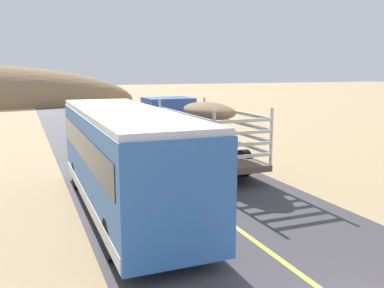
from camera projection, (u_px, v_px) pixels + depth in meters
livestock_truck at (182, 123)px, 21.26m from camera, size 2.53×9.70×3.02m
bus at (125, 157)px, 13.05m from camera, size 2.54×10.00×3.21m
car_far at (101, 112)px, 38.14m from camera, size 1.80×4.40×1.46m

